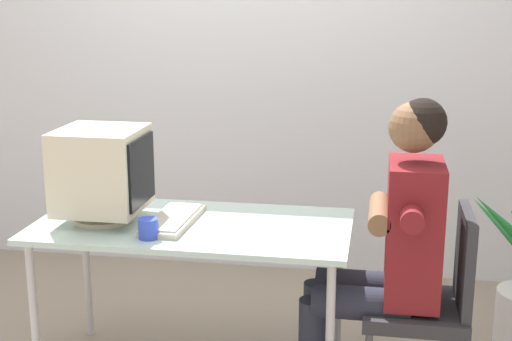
% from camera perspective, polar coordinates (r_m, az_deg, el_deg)
% --- Properties ---
extents(wall_back, '(8.00, 0.10, 3.00)m').
position_cam_1_polar(wall_back, '(4.33, 3.51, 11.28)').
color(wall_back, silver).
rests_on(wall_back, ground_plane).
extents(desk, '(1.38, 0.68, 0.72)m').
position_cam_1_polar(desk, '(3.18, -5.03, -5.23)').
color(desk, '#B7B7BC').
rests_on(desk, ground_plane).
extents(crt_monitor, '(0.37, 0.36, 0.41)m').
position_cam_1_polar(crt_monitor, '(3.20, -12.08, -0.04)').
color(crt_monitor, beige).
rests_on(crt_monitor, desk).
extents(keyboard, '(0.19, 0.45, 0.03)m').
position_cam_1_polar(keyboard, '(3.17, -6.60, -3.87)').
color(keyboard, beige).
rests_on(keyboard, desk).
extents(office_chair, '(0.42, 0.42, 0.85)m').
position_cam_1_polar(office_chair, '(3.12, 13.68, -9.68)').
color(office_chair, '#4C4C51').
rests_on(office_chair, ground_plane).
extents(person_seated, '(0.69, 0.54, 1.30)m').
position_cam_1_polar(person_seated, '(3.03, 10.44, -5.61)').
color(person_seated, maroon).
rests_on(person_seated, ground_plane).
extents(desk_mug, '(0.08, 0.09, 0.08)m').
position_cam_1_polar(desk_mug, '(2.98, -8.51, -4.55)').
color(desk_mug, blue).
rests_on(desk_mug, desk).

